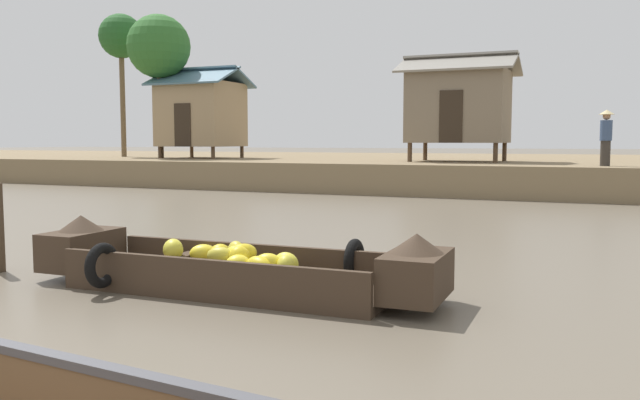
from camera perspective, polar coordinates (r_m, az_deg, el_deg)
name	(u,v)px	position (r m, az deg, el deg)	size (l,w,h in m)	color
ground_plane	(393,238)	(11.90, 6.36, -3.27)	(300.00, 300.00, 0.00)	#665B4C
riverbank_strip	(517,169)	(30.01, 16.72, 2.56)	(160.00, 20.00, 1.00)	#7F6B4C
banana_boat	(232,267)	(7.68, -7.69, -5.79)	(4.98, 1.94, 0.79)	#3D2D21
stilt_house_left	(201,113)	(29.30, -10.30, 7.45)	(3.77, 3.27, 3.93)	#4C3826
stilt_house_mid_left	(459,105)	(24.46, 11.98, 8.10)	(4.09, 3.13, 3.87)	#4C3826
palm_tree_mid	(159,47)	(29.69, -13.85, 12.78)	(2.71, 2.71, 6.15)	brown
palm_tree_far	(121,38)	(33.04, -16.91, 13.31)	(2.06, 2.06, 6.69)	brown
vendor_person	(606,135)	(21.18, 23.61, 5.22)	(0.44, 0.44, 1.66)	#332D28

